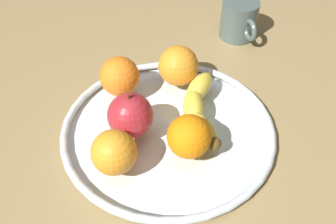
{
  "coord_description": "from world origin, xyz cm",
  "views": [
    {
      "loc": [
        39.06,
        -12.67,
        45.45
      ],
      "look_at": [
        0.0,
        0.0,
        4.8
      ],
      "focal_mm": 40.44,
      "sensor_mm": 36.0,
      "label": 1
    }
  ],
  "objects_px": {
    "apple": "(130,115)",
    "orange_back_right": "(178,66)",
    "ambient_mug": "(239,20)",
    "banana": "(199,108)",
    "orange_front_left": "(114,152)",
    "fruit_bowl": "(168,129)",
    "orange_front_right": "(189,137)",
    "orange_center": "(120,76)"
  },
  "relations": [
    {
      "from": "orange_center",
      "to": "orange_front_right",
      "type": "xyz_separation_m",
      "value": [
        0.16,
        0.06,
        -0.0
      ]
    },
    {
      "from": "ambient_mug",
      "to": "banana",
      "type": "bearing_deg",
      "value": -38.88
    },
    {
      "from": "orange_front_right",
      "to": "orange_back_right",
      "type": "bearing_deg",
      "value": 166.47
    },
    {
      "from": "fruit_bowl",
      "to": "orange_front_right",
      "type": "bearing_deg",
      "value": 12.02
    },
    {
      "from": "apple",
      "to": "orange_front_right",
      "type": "height_order",
      "value": "apple"
    },
    {
      "from": "apple",
      "to": "orange_back_right",
      "type": "distance_m",
      "value": 0.14
    },
    {
      "from": "apple",
      "to": "orange_front_left",
      "type": "height_order",
      "value": "apple"
    },
    {
      "from": "orange_front_right",
      "to": "orange_front_left",
      "type": "bearing_deg",
      "value": -92.57
    },
    {
      "from": "orange_center",
      "to": "orange_front_right",
      "type": "relative_size",
      "value": 1.03
    },
    {
      "from": "fruit_bowl",
      "to": "apple",
      "type": "relative_size",
      "value": 4.37
    },
    {
      "from": "banana",
      "to": "apple",
      "type": "distance_m",
      "value": 0.11
    },
    {
      "from": "fruit_bowl",
      "to": "orange_front_left",
      "type": "distance_m",
      "value": 0.12
    },
    {
      "from": "orange_center",
      "to": "orange_back_right",
      "type": "bearing_deg",
      "value": 87.22
    },
    {
      "from": "orange_back_right",
      "to": "banana",
      "type": "bearing_deg",
      "value": 2.2
    },
    {
      "from": "orange_front_left",
      "to": "banana",
      "type": "bearing_deg",
      "value": 111.94
    },
    {
      "from": "orange_front_right",
      "to": "orange_back_right",
      "type": "height_order",
      "value": "orange_back_right"
    },
    {
      "from": "fruit_bowl",
      "to": "orange_front_left",
      "type": "bearing_deg",
      "value": -60.43
    },
    {
      "from": "fruit_bowl",
      "to": "orange_back_right",
      "type": "xyz_separation_m",
      "value": [
        -0.1,
        0.05,
        0.04
      ]
    },
    {
      "from": "ambient_mug",
      "to": "orange_front_right",
      "type": "bearing_deg",
      "value": -37.47
    },
    {
      "from": "fruit_bowl",
      "to": "ambient_mug",
      "type": "height_order",
      "value": "ambient_mug"
    },
    {
      "from": "fruit_bowl",
      "to": "orange_front_right",
      "type": "relative_size",
      "value": 5.25
    },
    {
      "from": "orange_front_left",
      "to": "fruit_bowl",
      "type": "bearing_deg",
      "value": 119.57
    },
    {
      "from": "banana",
      "to": "orange_back_right",
      "type": "xyz_separation_m",
      "value": [
        -0.09,
        -0.0,
        0.02
      ]
    },
    {
      "from": "orange_front_right",
      "to": "orange_front_left",
      "type": "distance_m",
      "value": 0.11
    },
    {
      "from": "orange_front_right",
      "to": "fruit_bowl",
      "type": "bearing_deg",
      "value": -167.98
    },
    {
      "from": "orange_back_right",
      "to": "orange_front_left",
      "type": "bearing_deg",
      "value": -43.82
    },
    {
      "from": "orange_back_right",
      "to": "orange_front_right",
      "type": "bearing_deg",
      "value": -13.53
    },
    {
      "from": "fruit_bowl",
      "to": "apple",
      "type": "height_order",
      "value": "apple"
    },
    {
      "from": "apple",
      "to": "ambient_mug",
      "type": "relative_size",
      "value": 0.71
    },
    {
      "from": "banana",
      "to": "orange_center",
      "type": "relative_size",
      "value": 2.58
    },
    {
      "from": "banana",
      "to": "orange_back_right",
      "type": "bearing_deg",
      "value": -158.77
    },
    {
      "from": "orange_front_right",
      "to": "orange_back_right",
      "type": "relative_size",
      "value": 0.93
    },
    {
      "from": "fruit_bowl",
      "to": "ambient_mug",
      "type": "distance_m",
      "value": 0.32
    },
    {
      "from": "orange_front_left",
      "to": "ambient_mug",
      "type": "bearing_deg",
      "value": 130.46
    },
    {
      "from": "fruit_bowl",
      "to": "banana",
      "type": "distance_m",
      "value": 0.06
    },
    {
      "from": "orange_front_right",
      "to": "orange_back_right",
      "type": "distance_m",
      "value": 0.16
    },
    {
      "from": "orange_front_right",
      "to": "ambient_mug",
      "type": "xyz_separation_m",
      "value": [
        -0.28,
        0.21,
        -0.01
      ]
    },
    {
      "from": "orange_center",
      "to": "orange_front_left",
      "type": "relative_size",
      "value": 1.04
    },
    {
      "from": "orange_front_right",
      "to": "apple",
      "type": "bearing_deg",
      "value": -132.68
    },
    {
      "from": "banana",
      "to": "ambient_mug",
      "type": "xyz_separation_m",
      "value": [
        -0.22,
        0.17,
        0.01
      ]
    },
    {
      "from": "orange_back_right",
      "to": "ambient_mug",
      "type": "distance_m",
      "value": 0.22
    },
    {
      "from": "fruit_bowl",
      "to": "orange_center",
      "type": "distance_m",
      "value": 0.12
    }
  ]
}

